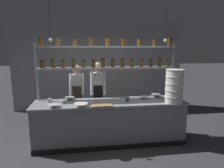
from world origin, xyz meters
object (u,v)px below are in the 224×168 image
Objects in this scene: cutting_board at (102,105)px; prep_bowl_center_front at (81,105)px; prep_bowl_center_back at (156,96)px; chef_left at (77,93)px; spice_shelf_unit at (107,59)px; serving_cup_front at (127,99)px; container_stack at (174,86)px; prep_bowl_near_right at (144,98)px; chef_center at (98,93)px; serving_cup_by_board at (50,100)px; prep_bowl_far_left at (54,106)px; prep_bowl_near_left at (70,99)px.

prep_bowl_center_front reaches higher than cutting_board.
chef_left is at bearing 163.05° from prep_bowl_center_back.
serving_cup_front is at bearing -43.99° from spice_shelf_unit.
container_stack is 1.93m from prep_bowl_center_front.
prep_bowl_near_right is at bearing -15.10° from spice_shelf_unit.
chef_center reaches higher than prep_bowl_center_back.
prep_bowl_center_back is 2.52× the size of serving_cup_front.
prep_bowl_center_back is (-0.18, 0.53, -0.32)m from container_stack.
prep_bowl_center_back is 0.80m from serving_cup_front.
serving_cup_front reaches higher than serving_cup_by_board.
prep_bowl_center_front is at bearing -164.31° from serving_cup_front.
container_stack reaches higher than prep_bowl_near_right.
serving_cup_by_board is (-0.65, 0.43, 0.01)m from prep_bowl_center_front.
prep_bowl_center_back is at bearing 12.74° from prep_bowl_far_left.
chef_center is at bearing 41.61° from prep_bowl_far_left.
serving_cup_front is at bearing -158.61° from prep_bowl_near_right.
chef_center is 1.75m from container_stack.
chef_center is 1.09m from prep_bowl_near_right.
chef_center is (-0.20, 0.23, -0.80)m from spice_shelf_unit.
chef_center is 6.26× the size of prep_bowl_center_front.
chef_left is 2.32m from container_stack.
cutting_board is at bearing -19.72° from serving_cup_by_board.
chef_left is 17.96× the size of serving_cup_front.
spice_shelf_unit reaches higher than prep_bowl_near_left.
chef_left reaches higher than prep_bowl_center_front.
prep_bowl_near_left is 0.82× the size of prep_bowl_center_front.
chef_center is 0.83m from cutting_board.
chef_left is at bearing 115.52° from cutting_board.
chef_center reaches higher than serving_cup_by_board.
cutting_board is at bearing -158.17° from serving_cup_front.
chef_left is 18.58× the size of serving_cup_by_board.
cutting_board is 1.13m from serving_cup_by_board.
prep_bowl_near_right is 2.04m from serving_cup_by_board.
cutting_board is at bearing -1.02° from prep_bowl_far_left.
prep_bowl_center_front reaches higher than prep_bowl_center_back.
prep_bowl_near_right is (0.79, -0.21, -0.85)m from spice_shelf_unit.
prep_bowl_center_front is at bearing -111.74° from chef_center.
cutting_board is 1.42m from prep_bowl_center_back.
chef_left is at bearing 151.54° from container_stack.
prep_bowl_near_left is (-0.85, -0.06, -0.85)m from spice_shelf_unit.
prep_bowl_near_left is at bearing 165.78° from container_stack.
serving_cup_front is at bearing 21.83° from cutting_board.
prep_bowl_near_left is 1.06× the size of prep_bowl_near_right.
chef_left reaches higher than cutting_board.
prep_bowl_center_back is at bearing -3.82° from spice_shelf_unit.
prep_bowl_far_left is at bearing -152.35° from spice_shelf_unit.
prep_bowl_far_left is (-2.25, -0.51, -0.00)m from prep_bowl_center_back.
container_stack is at bearing -28.62° from chef_left.
prep_bowl_center_back is (1.73, 0.57, -0.01)m from prep_bowl_center_front.
serving_cup_by_board reaches higher than prep_bowl_far_left.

